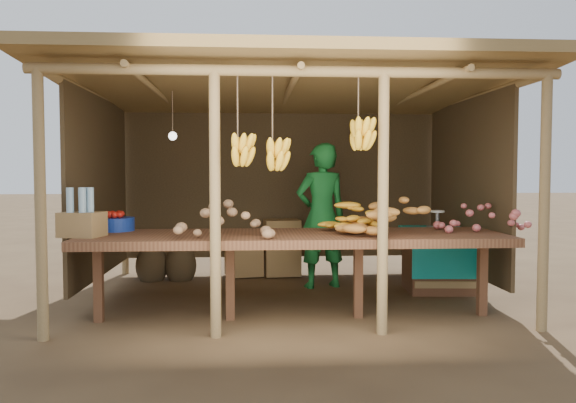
{
  "coord_description": "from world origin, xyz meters",
  "views": [
    {
      "loc": [
        -0.4,
        -6.13,
        1.37
      ],
      "look_at": [
        0.0,
        0.0,
        1.05
      ],
      "focal_mm": 35.0,
      "sensor_mm": 36.0,
      "label": 1
    }
  ],
  "objects": [
    {
      "name": "ground",
      "position": [
        0.0,
        0.0,
        0.0
      ],
      "size": [
        60.0,
        60.0,
        0.0
      ],
      "primitive_type": "plane",
      "color": "brown",
      "rests_on": "ground"
    },
    {
      "name": "stall_structure",
      "position": [
        -0.0,
        0.03,
        1.92
      ],
      "size": [
        4.7,
        3.5,
        2.43
      ],
      "color": "#95784D",
      "rests_on": "ground"
    },
    {
      "name": "counter",
      "position": [
        0.0,
        -0.95,
        0.74
      ],
      "size": [
        3.9,
        1.05,
        0.8
      ],
      "color": "brown",
      "rests_on": "ground"
    },
    {
      "name": "potato_heap",
      "position": [
        -0.66,
        -1.14,
        0.98
      ],
      "size": [
        0.89,
        0.57,
        0.36
      ],
      "primitive_type": null,
      "rotation": [
        0.0,
        0.0,
        0.06
      ],
      "color": "#926C4B",
      "rests_on": "counter"
    },
    {
      "name": "sweet_potato_heap",
      "position": [
        0.95,
        -1.07,
        0.98
      ],
      "size": [
        1.05,
        0.65,
        0.36
      ],
      "primitive_type": null,
      "rotation": [
        0.0,
        0.0,
        0.04
      ],
      "color": "#B0712D",
      "rests_on": "counter"
    },
    {
      "name": "onion_heap",
      "position": [
        1.84,
        -0.89,
        0.98
      ],
      "size": [
        0.93,
        0.74,
        0.36
      ],
      "primitive_type": null,
      "rotation": [
        0.0,
        0.0,
        -0.36
      ],
      "color": "#CB6263",
      "rests_on": "counter"
    },
    {
      "name": "banana_pile",
      "position": [
        0.61,
        -0.88,
        0.97
      ],
      "size": [
        0.7,
        0.49,
        0.35
      ],
      "primitive_type": null,
      "rotation": [
        0.0,
        0.0,
        0.17
      ],
      "color": "gold",
      "rests_on": "counter"
    },
    {
      "name": "tomato_basin",
      "position": [
        -1.73,
        -0.58,
        0.88
      ],
      "size": [
        0.37,
        0.37,
        0.19
      ],
      "rotation": [
        0.0,
        0.0,
        -0.2
      ],
      "color": "navy",
      "rests_on": "counter"
    },
    {
      "name": "bottle_box",
      "position": [
        -1.9,
        -1.08,
        0.97
      ],
      "size": [
        0.41,
        0.36,
        0.44
      ],
      "color": "olive",
      "rests_on": "counter"
    },
    {
      "name": "vendor",
      "position": [
        0.43,
        0.46,
        0.86
      ],
      "size": [
        0.71,
        0.55,
        1.71
      ],
      "primitive_type": "imported",
      "rotation": [
        0.0,
        0.0,
        3.39
      ],
      "color": "#186C2A",
      "rests_on": "ground"
    },
    {
      "name": "tarp_crate",
      "position": [
        1.75,
        0.16,
        0.39
      ],
      "size": [
        0.84,
        0.74,
        0.95
      ],
      "color": "brown",
      "rests_on": "ground"
    },
    {
      "name": "carton_stack",
      "position": [
        -0.17,
        1.2,
        0.32
      ],
      "size": [
        1.0,
        0.42,
        0.73
      ],
      "color": "olive",
      "rests_on": "ground"
    },
    {
      "name": "burlap_sacks",
      "position": [
        -1.48,
        1.02,
        0.24
      ],
      "size": [
        0.76,
        0.4,
        0.54
      ],
      "color": "#493821",
      "rests_on": "ground"
    }
  ]
}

